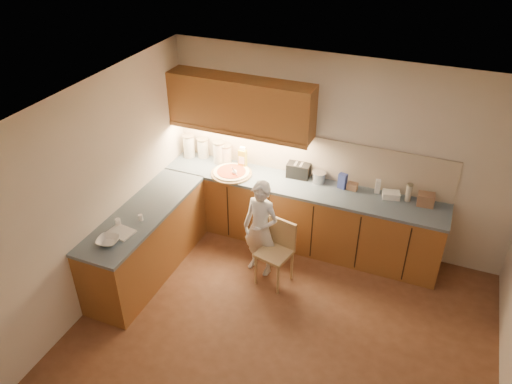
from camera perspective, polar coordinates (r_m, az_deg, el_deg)
room at (r=4.67m, az=3.46°, el=-2.33°), size 4.54×4.50×2.62m
l_counter at (r=6.60m, az=-0.83°, el=-3.53°), size 3.77×2.62×0.92m
backsplash at (r=6.63m, az=6.01°, el=4.15°), size 3.75×0.02×0.58m
upper_cabinets at (r=6.50m, az=-1.80°, el=9.95°), size 1.95×0.36×0.73m
pizza_on_board at (r=6.74m, az=-2.81°, el=2.21°), size 0.56×0.56×0.22m
child at (r=6.17m, az=0.54°, el=-4.22°), size 0.53×0.40×1.30m
wooden_chair at (r=6.14m, az=2.46°, el=-6.36°), size 0.45×0.45×0.85m
mixing_bowl at (r=5.73m, az=-16.56°, el=-5.39°), size 0.29×0.29×0.06m
canister_a at (r=7.17m, az=-7.68°, el=5.25°), size 0.17×0.17×0.34m
canister_b at (r=7.15m, az=-6.08°, el=5.06°), size 0.17×0.17×0.29m
canister_c at (r=6.97m, az=-4.25°, el=4.57°), size 0.17×0.17×0.33m
canister_d at (r=6.98m, az=-3.47°, el=4.39°), size 0.17×0.17×0.28m
oil_jug at (r=6.83m, az=-1.54°, el=3.86°), size 0.11×0.08×0.32m
toaster at (r=6.67m, az=4.86°, el=2.48°), size 0.31×0.19×0.20m
steel_pot at (r=6.59m, az=7.21°, el=1.72°), size 0.19×0.19×0.15m
blue_box at (r=6.49m, az=9.86°, el=1.25°), size 0.12×0.10×0.21m
card_box_a at (r=6.51m, az=10.95°, el=0.64°), size 0.14×0.10×0.09m
white_bottle at (r=6.49m, az=13.75°, el=0.62°), size 0.07×0.07×0.18m
flat_pack at (r=6.46m, az=15.18°, el=-0.31°), size 0.24×0.19×0.08m
tall_jar at (r=6.41m, az=17.06°, el=-0.05°), size 0.08×0.08×0.24m
card_box_b at (r=6.42m, az=18.84°, el=-0.81°), size 0.21×0.17×0.15m
dough_cloth at (r=5.85m, az=-15.19°, el=-4.47°), size 0.31×0.26×0.02m
spice_jar_a at (r=5.97m, az=-15.50°, el=-3.33°), size 0.06×0.06×0.08m
spice_jar_b at (r=5.99m, az=-13.06°, el=-2.87°), size 0.07×0.07×0.07m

